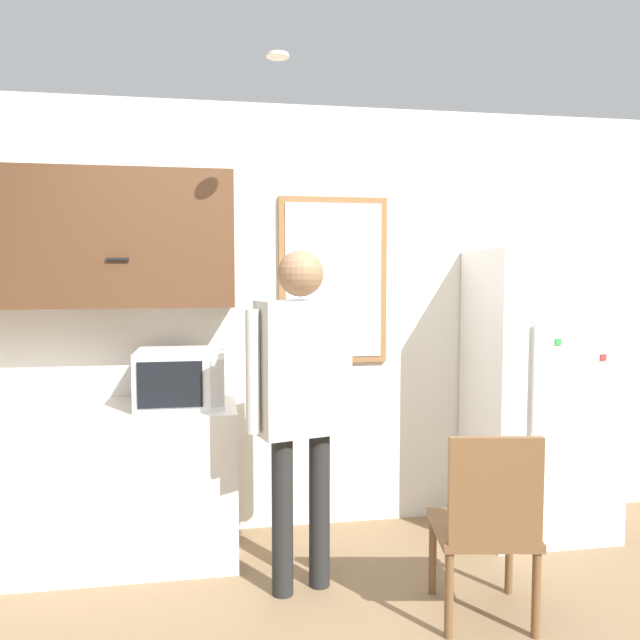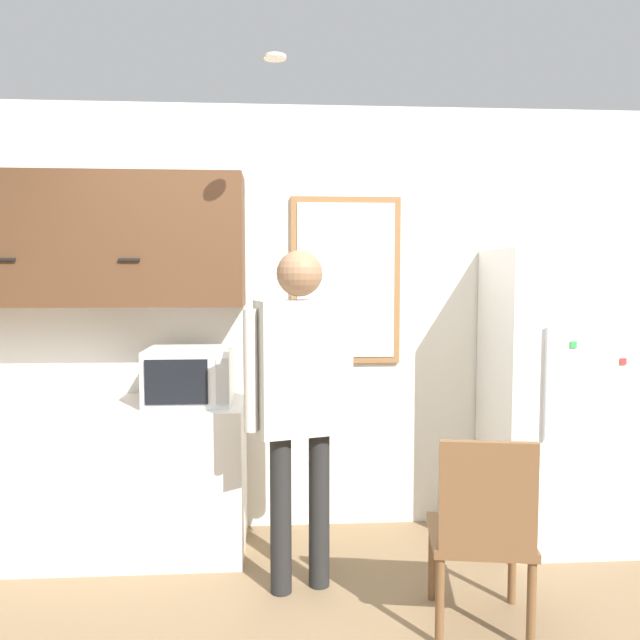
{
  "view_description": "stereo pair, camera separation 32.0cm",
  "coord_description": "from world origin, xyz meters",
  "px_view_note": "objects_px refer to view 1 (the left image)",
  "views": [
    {
      "loc": [
        -0.36,
        -2.19,
        1.65
      ],
      "look_at": [
        0.18,
        0.96,
        1.41
      ],
      "focal_mm": 35.0,
      "sensor_mm": 36.0,
      "label": 1
    },
    {
      "loc": [
        -0.04,
        -2.23,
        1.65
      ],
      "look_at": [
        0.18,
        0.96,
        1.41
      ],
      "focal_mm": 35.0,
      "sensor_mm": 36.0,
      "label": 2
    }
  ],
  "objects_px": {
    "microwave": "(181,378)",
    "refrigerator": "(539,392)",
    "person": "(301,384)",
    "chair": "(487,520)"
  },
  "relations": [
    {
      "from": "microwave",
      "to": "refrigerator",
      "type": "bearing_deg",
      "value": 0.27
    },
    {
      "from": "microwave",
      "to": "person",
      "type": "bearing_deg",
      "value": -38.25
    },
    {
      "from": "microwave",
      "to": "refrigerator",
      "type": "relative_size",
      "value": 0.27
    },
    {
      "from": "refrigerator",
      "to": "chair",
      "type": "bearing_deg",
      "value": -129.07
    },
    {
      "from": "person",
      "to": "refrigerator",
      "type": "xyz_separation_m",
      "value": [
        1.6,
        0.5,
        -0.19
      ]
    },
    {
      "from": "microwave",
      "to": "refrigerator",
      "type": "distance_m",
      "value": 2.23
    },
    {
      "from": "refrigerator",
      "to": "person",
      "type": "bearing_deg",
      "value": -162.48
    },
    {
      "from": "person",
      "to": "chair",
      "type": "height_order",
      "value": "person"
    },
    {
      "from": "chair",
      "to": "person",
      "type": "bearing_deg",
      "value": -20.51
    },
    {
      "from": "microwave",
      "to": "refrigerator",
      "type": "height_order",
      "value": "refrigerator"
    }
  ]
}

